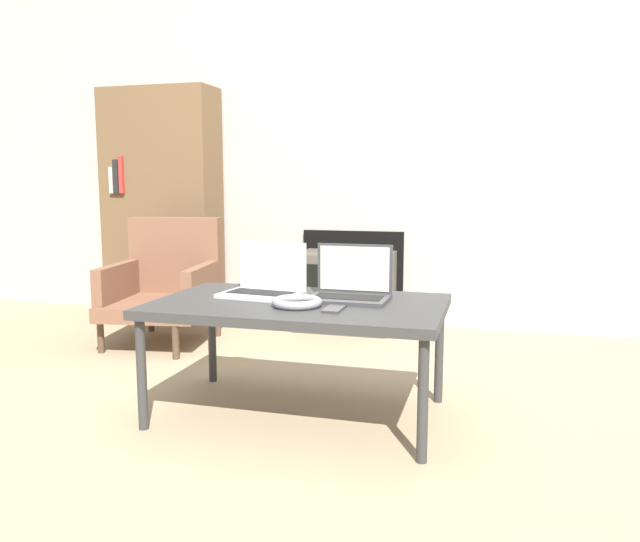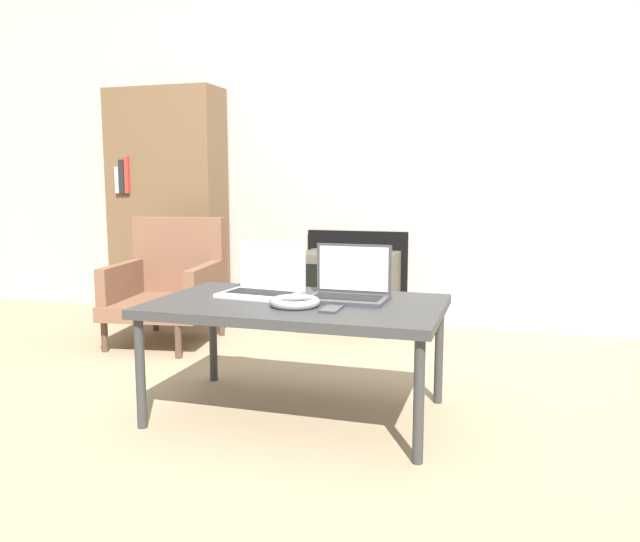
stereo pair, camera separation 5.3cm
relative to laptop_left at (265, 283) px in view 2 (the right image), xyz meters
name	(u,v)px [view 2 (the right image)]	position (x,y,z in m)	size (l,w,h in m)	color
ground_plane	(282,432)	(0.18, -0.28, -0.50)	(14.00, 14.00, 0.00)	#998466
wall_back	(386,123)	(0.17, 1.64, 0.79)	(7.00, 0.08, 2.60)	#ADA89E
table	(298,310)	(0.18, -0.10, -0.08)	(1.11, 0.68, 0.46)	#333333
laptop_left	(265,283)	(0.00, 0.00, 0.00)	(0.33, 0.26, 0.21)	#B2B2B7
laptop_right	(349,288)	(0.36, 0.00, 0.00)	(0.31, 0.22, 0.21)	#38383D
headphones	(295,302)	(0.20, -0.19, -0.03)	(0.19, 0.19, 0.03)	gray
phone	(332,309)	(0.35, -0.22, -0.04)	(0.06, 0.13, 0.01)	#333338
tv	(349,291)	(0.01, 1.39, -0.26)	(0.58, 0.41, 0.48)	#4C473D
armchair	(171,281)	(-0.92, 0.83, -0.16)	(0.64, 0.69, 0.71)	brown
bookshelf	(168,204)	(-1.28, 1.44, 0.26)	(0.77, 0.32, 1.53)	brown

